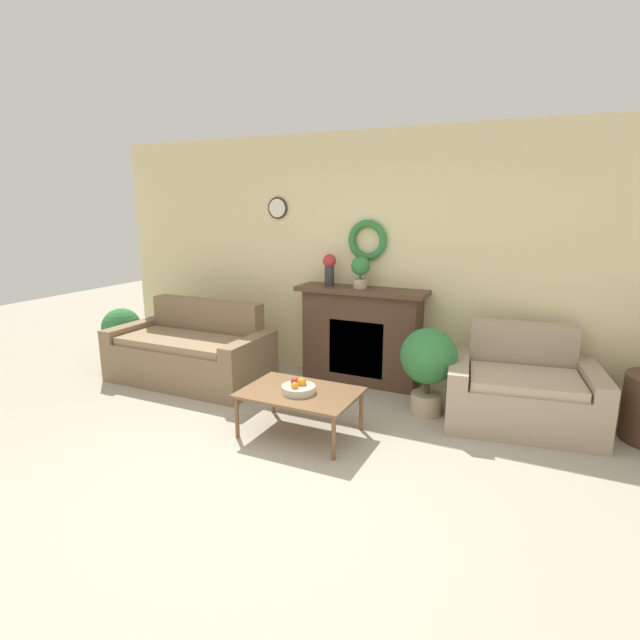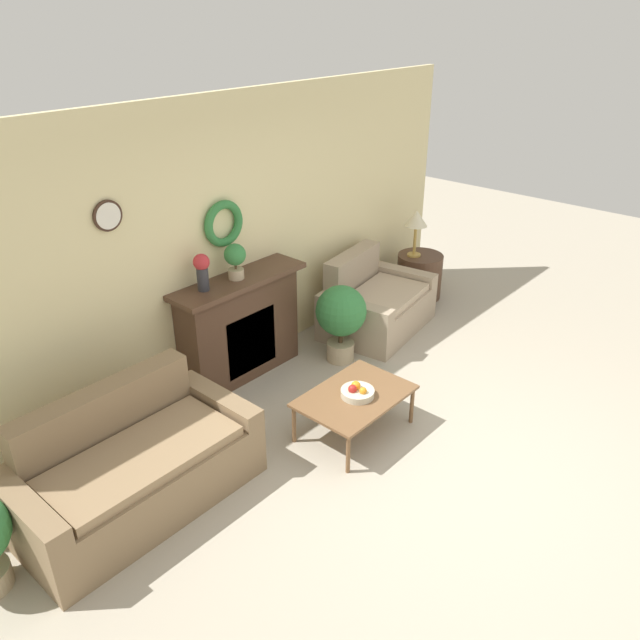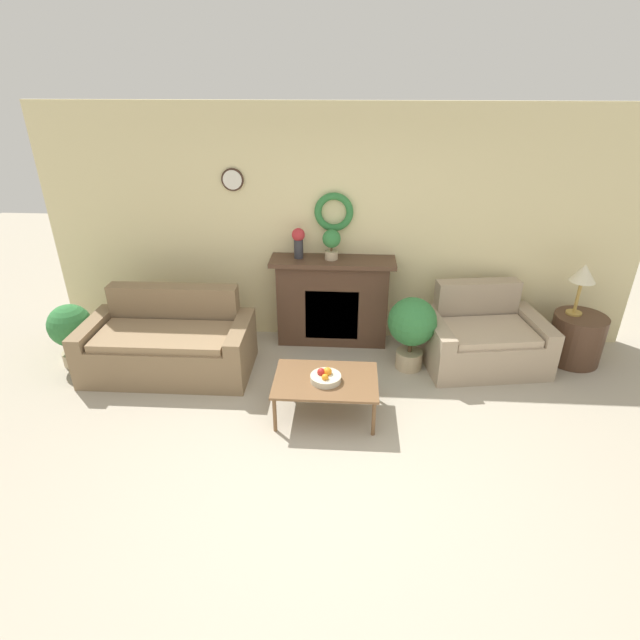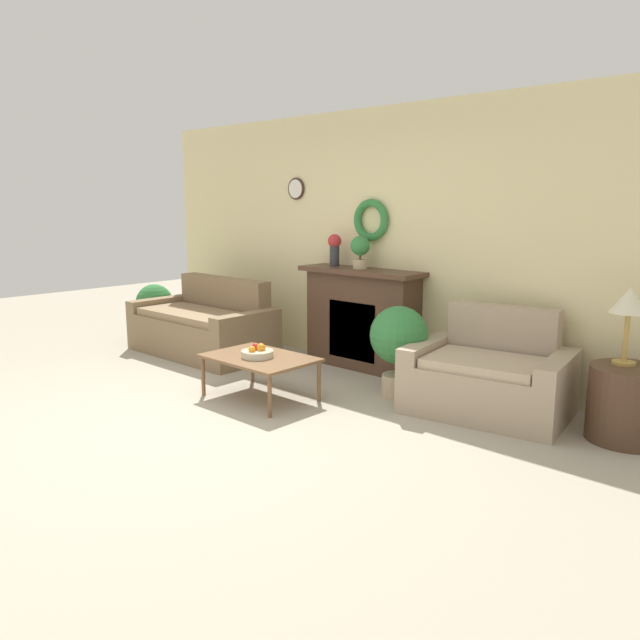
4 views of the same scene
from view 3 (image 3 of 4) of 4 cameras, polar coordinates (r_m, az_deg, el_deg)
ground_plane at (r=4.23m, az=0.78°, el=-18.03°), size 16.00×16.00×0.00m
wall_back at (r=5.80m, az=2.16°, el=10.41°), size 6.80×0.14×2.70m
fireplace at (r=5.89m, az=1.42°, el=2.20°), size 1.42×0.41×1.06m
couch_left at (r=5.66m, az=-16.83°, el=-2.68°), size 1.77×0.90×0.87m
loveseat_right at (r=5.84m, az=18.07°, el=-2.03°), size 1.41×1.08×0.86m
coffee_table at (r=4.71m, az=0.67°, el=-7.11°), size 0.97×0.67×0.39m
fruit_bowl at (r=4.65m, az=0.63°, el=-6.54°), size 0.29×0.29×0.12m
side_table_by_loveseat at (r=6.29m, az=27.24°, el=-1.89°), size 0.57×0.57×0.56m
table_lamp at (r=6.03m, az=27.87°, el=4.53°), size 0.27×0.27×0.58m
vase_on_mantel_left at (r=5.66m, az=-2.48°, el=9.04°), size 0.15×0.15×0.34m
potted_plant_on_mantel at (r=5.61m, az=1.32°, el=8.91°), size 0.20×0.20×0.34m
potted_plant_floor_by_couch at (r=6.11m, az=-26.57°, el=-0.97°), size 0.47×0.47×0.71m
potted_plant_floor_by_loveseat at (r=5.44m, az=10.46°, el=-0.65°), size 0.52×0.52×0.83m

